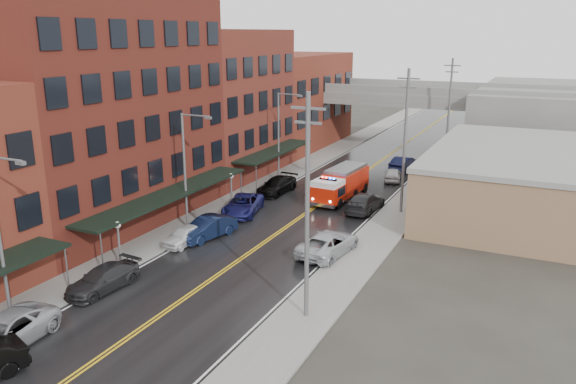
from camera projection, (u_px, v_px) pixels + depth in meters
The scene contains 32 objects.
road at pixel (299, 218), 46.05m from camera, with size 11.00×160.00×0.02m, color black.
sidewalk_left at pixel (223, 206), 49.04m from camera, with size 3.00×160.00×0.15m, color slate.
sidewalk_right at pixel (386, 231), 43.02m from camera, with size 3.00×160.00×0.15m, color slate.
curb_left at pixel (239, 209), 48.36m from camera, with size 0.30×160.00×0.15m, color gray.
curb_right at pixel (365, 227), 43.70m from camera, with size 0.30×160.00×0.15m, color gray.
brick_building_b at pixel (104, 110), 42.99m from camera, with size 9.00×20.00×18.00m, color #552116.
brick_building_c at pixel (225, 104), 58.60m from camera, with size 9.00×15.00×15.00m, color #5D261C.
brick_building_far at pixel (295, 101), 74.22m from camera, with size 9.00×20.00×12.00m, color maroon.
tan_building at pixel (520, 182), 47.46m from camera, with size 14.00×22.00×5.00m, color #8A6B4A.
right_far_block at pixel (554, 119), 72.28m from camera, with size 18.00×30.00×8.00m, color slate.
awning_1 at pixel (170, 194), 42.24m from camera, with size 2.60×18.00×3.09m.
awning_2 at pixel (275, 151), 57.44m from camera, with size 2.60×13.00×3.09m.
globe_lamp_1 at pixel (118, 234), 35.90m from camera, with size 0.44×0.44×3.12m.
globe_lamp_2 at pixel (231, 183), 48.06m from camera, with size 0.44×0.44×3.12m.
street_lamp_0 at pixel (1, 229), 28.22m from camera, with size 2.64×0.22×9.00m.
street_lamp_1 at pixel (187, 164), 42.12m from camera, with size 2.64×0.22×9.00m.
street_lamp_2 at pixel (281, 131), 56.02m from camera, with size 2.64×0.22×9.00m.
utility_pole_0 at pixel (307, 205), 28.32m from camera, with size 1.80×0.24×12.00m.
utility_pole_1 at pixel (405, 139), 45.70m from camera, with size 1.80×0.24×12.00m.
utility_pole_2 at pixel (449, 110), 63.07m from camera, with size 1.80×0.24×12.00m.
overpass at pixel (401, 103), 72.21m from camera, with size 40.00×10.00×7.50m.
fire_truck at pixel (340, 183), 50.85m from camera, with size 3.57×7.90×2.82m.
parked_car_left_2 at pixel (3, 334), 26.92m from camera, with size 2.62×5.68×1.58m, color #A0A3A8.
parked_car_left_3 at pixel (103, 279), 33.09m from camera, with size 1.97×4.84×1.40m, color #262629.
parked_car_left_4 at pixel (185, 235), 40.29m from camera, with size 1.57×3.91×1.33m, color white.
parked_car_left_5 at pixel (207, 228), 41.43m from camera, with size 1.70×4.88×1.61m, color black.
parked_car_left_6 at pixel (243, 205), 47.06m from camera, with size 2.57×5.57×1.55m, color #161752.
parked_car_left_7 at pixel (277, 186), 53.04m from camera, with size 2.13×5.24×1.52m, color black.
parked_car_right_0 at pixel (328, 244), 38.39m from camera, with size 2.63×5.69×1.58m, color #ADB1B5.
parked_car_right_1 at pixel (365, 202), 47.73m from camera, with size 2.21×5.44×1.58m, color #242426.
parked_car_right_2 at pixel (393, 174), 57.53m from camera, with size 1.60×3.97×1.35m, color silver.
parked_car_right_3 at pixel (404, 163), 61.78m from camera, with size 1.71×4.90×1.61m, color black.
Camera 1 is at (17.92, -9.86, 14.72)m, focal length 35.00 mm.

